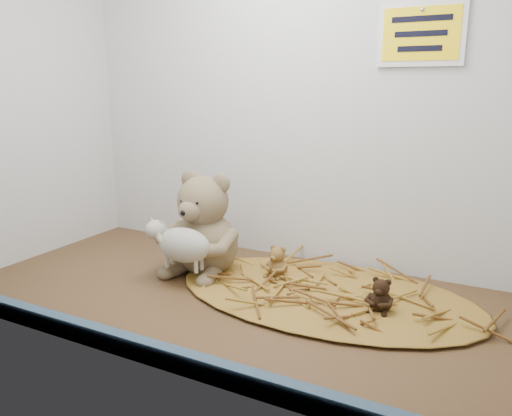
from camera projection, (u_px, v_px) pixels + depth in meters
The scene contains 8 objects.
alcove_shell at pixel (252, 82), 104.52cm from camera, with size 120.40×60.20×90.40cm.
front_rail at pixel (146, 350), 82.32cm from camera, with size 119.28×2.20×3.60cm, color #39566E.
straw_bed at pixel (324, 293), 107.62cm from camera, with size 67.66×39.29×1.31cm, color brown.
main_teddy at pixel (205, 223), 119.23cm from camera, with size 19.91×21.01×24.69cm, color olive, non-canonical shape.
toy_lamb at pixel (184, 245), 112.32cm from camera, with size 17.20×10.50×11.11cm, color #B9B1A6, non-canonical shape.
mini_teddy_tan at pixel (277, 260), 115.43cm from camera, with size 5.98×6.31×7.42cm, color brown, non-canonical shape.
mini_teddy_brown at pixel (381, 293), 97.77cm from camera, with size 5.53×5.84×6.86cm, color black, non-canonical shape.
wall_sign at pixel (421, 34), 106.34cm from camera, with size 16.00×1.20×11.00cm, color yellow.
Camera 1 is at (50.18, -86.43, 44.46)cm, focal length 35.00 mm.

